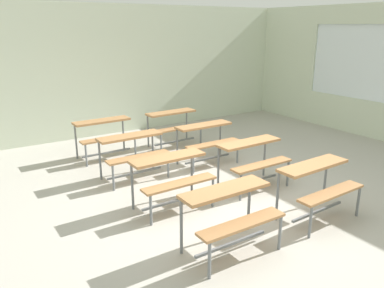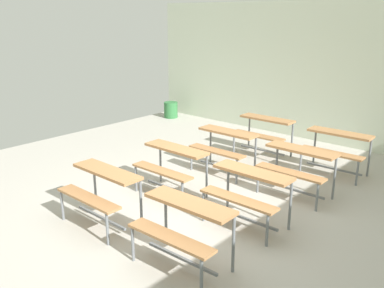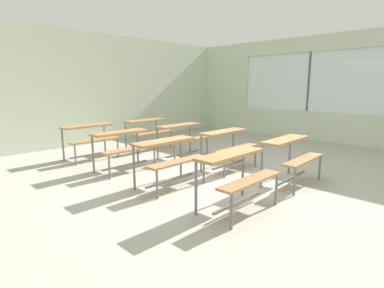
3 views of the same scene
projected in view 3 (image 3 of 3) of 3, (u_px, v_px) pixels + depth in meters
ground at (209, 180)px, 5.24m from camera, size 10.00×9.00×0.05m
wall_back at (83, 89)px, 8.04m from camera, size 10.00×0.12×3.00m
wall_right at (330, 91)px, 8.38m from camera, size 0.12×9.00×3.00m
desk_bench_r0c0 at (237, 168)px, 3.83m from camera, size 1.10×0.59×0.74m
desk_bench_r0c1 at (291, 150)px, 4.87m from camera, size 1.12×0.62×0.74m
desk_bench_r1c0 at (169, 152)px, 4.75m from camera, size 1.10×0.60×0.74m
desk_bench_r1c1 at (228, 141)px, 5.73m from camera, size 1.10×0.60×0.74m
desk_bench_r2c0 at (123, 141)px, 5.65m from camera, size 1.11×0.60×0.74m
desk_bench_r2c1 at (182, 133)px, 6.63m from camera, size 1.10×0.59×0.74m
desk_bench_r3c0 at (90, 134)px, 6.54m from camera, size 1.11×0.61×0.74m
desk_bench_r3c1 at (148, 127)px, 7.57m from camera, size 1.12×0.62×0.74m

